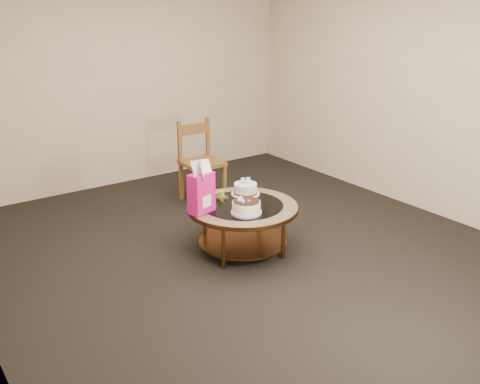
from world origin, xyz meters
TOP-DOWN VIEW (x-y plane):
  - ground at (0.00, 0.00)m, footprint 5.00×5.00m
  - room_walls at (0.00, 0.00)m, footprint 4.52×5.02m
  - coffee_table at (0.00, -0.00)m, footprint 1.02×1.02m
  - decorated_cake at (-0.10, -0.18)m, footprint 0.27×0.27m
  - cream_cake at (0.18, 0.20)m, footprint 0.27×0.27m
  - gift_bag at (-0.39, 0.07)m, footprint 0.25×0.21m
  - pillar_candle at (-0.07, 0.25)m, footprint 0.11×0.11m
  - dining_chair at (0.39, 1.37)m, footprint 0.45×0.45m

SIDE VIEW (x-z plane):
  - ground at x=0.00m, z-range 0.00..0.00m
  - coffee_table at x=0.00m, z-range 0.15..0.61m
  - dining_chair at x=0.39m, z-range 0.01..0.93m
  - pillar_candle at x=-0.07m, z-range 0.44..0.52m
  - decorated_cake at x=-0.10m, z-range 0.43..0.59m
  - cream_cake at x=0.18m, z-range 0.43..0.60m
  - gift_bag at x=-0.39m, z-range 0.46..0.91m
  - room_walls at x=0.00m, z-range 0.24..2.85m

